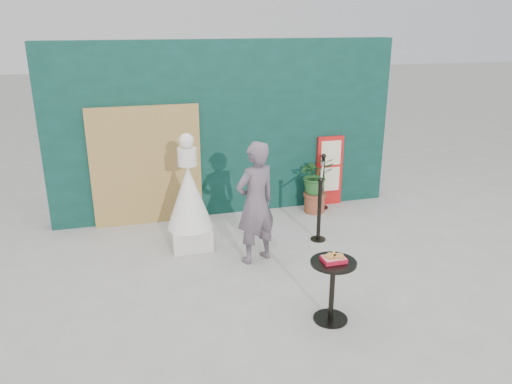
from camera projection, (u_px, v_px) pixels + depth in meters
name	position (u px, v px, depth m)	size (l,w,h in m)	color
ground	(282.00, 297.00, 6.26)	(60.00, 60.00, 0.00)	#ADAAA5
back_wall	(226.00, 129.00, 8.64)	(6.00, 0.30, 3.00)	#0A3126
bamboo_fence	(147.00, 166.00, 8.26)	(1.80, 0.08, 2.00)	tan
woman	(256.00, 203.00, 6.95)	(0.64, 0.42, 1.76)	#61535F
menu_board	(329.00, 171.00, 9.22)	(0.50, 0.07, 1.30)	red
statue	(189.00, 202.00, 7.44)	(0.69, 0.69, 1.77)	silver
cafe_table	(332.00, 281.00, 5.64)	(0.52, 0.52, 0.75)	black
food_basket	(334.00, 258.00, 5.55)	(0.26, 0.19, 0.11)	red
planter	(315.00, 180.00, 8.86)	(0.61, 0.53, 1.03)	brown
stanchion_barrier	(321.00, 195.00, 8.40)	(0.84, 1.54, 1.03)	black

